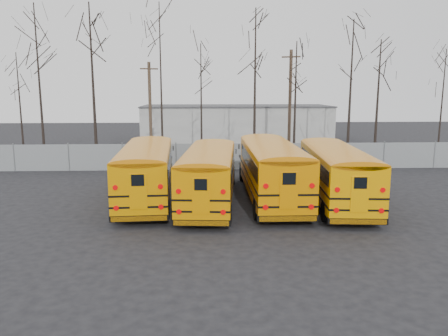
{
  "coord_description": "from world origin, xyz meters",
  "views": [
    {
      "loc": [
        -1.86,
        -20.71,
        6.04
      ],
      "look_at": [
        -0.74,
        3.79,
        1.6
      ],
      "focal_mm": 35.0,
      "sensor_mm": 36.0,
      "label": 1
    }
  ],
  "objects_px": {
    "bus_c": "(271,166)",
    "utility_pole_right": "(290,102)",
    "bus_a": "(146,168)",
    "bus_d": "(335,170)",
    "utility_pole_left": "(150,112)",
    "bus_b": "(209,171)"
  },
  "relations": [
    {
      "from": "bus_a",
      "to": "bus_c",
      "type": "height_order",
      "value": "bus_c"
    },
    {
      "from": "bus_a",
      "to": "bus_d",
      "type": "bearing_deg",
      "value": -8.4
    },
    {
      "from": "bus_b",
      "to": "utility_pole_right",
      "type": "relative_size",
      "value": 1.16
    },
    {
      "from": "bus_a",
      "to": "utility_pole_right",
      "type": "xyz_separation_m",
      "value": [
        11.03,
        16.51,
        3.06
      ]
    },
    {
      "from": "bus_c",
      "to": "bus_d",
      "type": "bearing_deg",
      "value": -12.53
    },
    {
      "from": "bus_c",
      "to": "utility_pole_right",
      "type": "bearing_deg",
      "value": 76.22
    },
    {
      "from": "bus_d",
      "to": "utility_pole_left",
      "type": "distance_m",
      "value": 18.12
    },
    {
      "from": "bus_b",
      "to": "utility_pole_right",
      "type": "bearing_deg",
      "value": 71.27
    },
    {
      "from": "utility_pole_left",
      "to": "utility_pole_right",
      "type": "bearing_deg",
      "value": -0.54
    },
    {
      "from": "bus_c",
      "to": "utility_pole_right",
      "type": "height_order",
      "value": "utility_pole_right"
    },
    {
      "from": "bus_d",
      "to": "utility_pole_left",
      "type": "bearing_deg",
      "value": 134.2
    },
    {
      "from": "bus_b",
      "to": "utility_pole_left",
      "type": "xyz_separation_m",
      "value": [
        -4.68,
        13.82,
        2.43
      ]
    },
    {
      "from": "bus_c",
      "to": "utility_pole_right",
      "type": "distance_m",
      "value": 17.46
    },
    {
      "from": "bus_c",
      "to": "utility_pole_right",
      "type": "relative_size",
      "value": 1.23
    },
    {
      "from": "utility_pole_left",
      "to": "bus_c",
      "type": "bearing_deg",
      "value": -75.04
    },
    {
      "from": "utility_pole_left",
      "to": "bus_d",
      "type": "bearing_deg",
      "value": -67.3
    },
    {
      "from": "utility_pole_left",
      "to": "utility_pole_right",
      "type": "distance_m",
      "value": 12.83
    },
    {
      "from": "bus_c",
      "to": "bus_b",
      "type": "bearing_deg",
      "value": -167.89
    },
    {
      "from": "bus_b",
      "to": "utility_pole_left",
      "type": "distance_m",
      "value": 14.79
    },
    {
      "from": "bus_a",
      "to": "bus_b",
      "type": "distance_m",
      "value": 3.52
    },
    {
      "from": "bus_a",
      "to": "bus_c",
      "type": "distance_m",
      "value": 6.82
    },
    {
      "from": "bus_c",
      "to": "bus_d",
      "type": "distance_m",
      "value": 3.4
    }
  ]
}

